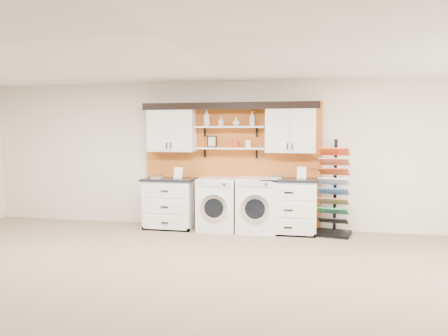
% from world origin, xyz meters
% --- Properties ---
extents(floor, '(10.00, 10.00, 0.00)m').
position_xyz_m(floor, '(0.00, 0.00, 0.00)').
color(floor, '#8D755F').
rests_on(floor, ground).
extents(ceiling, '(10.00, 10.00, 0.00)m').
position_xyz_m(ceiling, '(0.00, 0.00, 2.80)').
color(ceiling, white).
rests_on(ceiling, wall_back).
extents(wall_back, '(10.00, 0.00, 10.00)m').
position_xyz_m(wall_back, '(0.00, 4.00, 1.40)').
color(wall_back, silver).
rests_on(wall_back, floor).
extents(accent_panel, '(3.40, 0.07, 2.40)m').
position_xyz_m(accent_panel, '(0.00, 3.96, 1.20)').
color(accent_panel, '#BD5D20').
rests_on(accent_panel, wall_back).
extents(upper_cabinet_left, '(0.90, 0.35, 0.84)m').
position_xyz_m(upper_cabinet_left, '(-1.13, 3.79, 1.88)').
color(upper_cabinet_left, white).
rests_on(upper_cabinet_left, wall_back).
extents(upper_cabinet_right, '(0.90, 0.35, 0.84)m').
position_xyz_m(upper_cabinet_right, '(1.13, 3.79, 1.88)').
color(upper_cabinet_right, white).
rests_on(upper_cabinet_right, wall_back).
extents(shelf_lower, '(1.32, 0.28, 0.03)m').
position_xyz_m(shelf_lower, '(0.00, 3.80, 1.53)').
color(shelf_lower, white).
rests_on(shelf_lower, wall_back).
extents(shelf_upper, '(1.32, 0.28, 0.03)m').
position_xyz_m(shelf_upper, '(0.00, 3.80, 1.93)').
color(shelf_upper, white).
rests_on(shelf_upper, wall_back).
extents(crown_molding, '(3.30, 0.41, 0.13)m').
position_xyz_m(crown_molding, '(0.00, 3.81, 2.33)').
color(crown_molding, black).
rests_on(crown_molding, wall_back).
extents(picture_frame, '(0.18, 0.02, 0.22)m').
position_xyz_m(picture_frame, '(-0.35, 3.85, 1.66)').
color(picture_frame, black).
rests_on(picture_frame, shelf_lower).
extents(canister_red, '(0.11, 0.11, 0.16)m').
position_xyz_m(canister_red, '(0.10, 3.80, 1.62)').
color(canister_red, red).
rests_on(canister_red, shelf_lower).
extents(canister_cream, '(0.10, 0.10, 0.14)m').
position_xyz_m(canister_cream, '(0.35, 3.80, 1.61)').
color(canister_cream, silver).
rests_on(canister_cream, shelf_lower).
extents(base_cabinet_left, '(0.98, 0.66, 0.96)m').
position_xyz_m(base_cabinet_left, '(-1.13, 3.64, 0.48)').
color(base_cabinet_left, white).
rests_on(base_cabinet_left, floor).
extents(base_cabinet_right, '(1.02, 0.66, 1.00)m').
position_xyz_m(base_cabinet_right, '(1.13, 3.64, 0.50)').
color(base_cabinet_right, white).
rests_on(base_cabinet_right, floor).
extents(washer, '(0.70, 0.71, 0.98)m').
position_xyz_m(washer, '(-0.19, 3.64, 0.49)').
color(washer, white).
rests_on(washer, floor).
extents(dryer, '(0.72, 0.71, 1.00)m').
position_xyz_m(dryer, '(0.55, 3.64, 0.50)').
color(dryer, white).
rests_on(dryer, floor).
extents(sample_rack, '(0.72, 0.64, 1.71)m').
position_xyz_m(sample_rack, '(1.91, 3.67, 0.54)').
color(sample_rack, black).
rests_on(sample_rack, floor).
extents(soap_bottle_a, '(0.17, 0.17, 0.31)m').
position_xyz_m(soap_bottle_a, '(-0.44, 3.80, 2.10)').
color(soap_bottle_a, silver).
rests_on(soap_bottle_a, shelf_upper).
extents(soap_bottle_b, '(0.10, 0.10, 0.18)m').
position_xyz_m(soap_bottle_b, '(-0.16, 3.80, 2.03)').
color(soap_bottle_b, silver).
rests_on(soap_bottle_b, shelf_upper).
extents(soap_bottle_c, '(0.16, 0.16, 0.17)m').
position_xyz_m(soap_bottle_c, '(0.12, 3.80, 2.03)').
color(soap_bottle_c, silver).
rests_on(soap_bottle_c, shelf_upper).
extents(soap_bottle_d, '(0.14, 0.14, 0.27)m').
position_xyz_m(soap_bottle_d, '(0.42, 3.80, 2.08)').
color(soap_bottle_d, silver).
rests_on(soap_bottle_d, shelf_upper).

